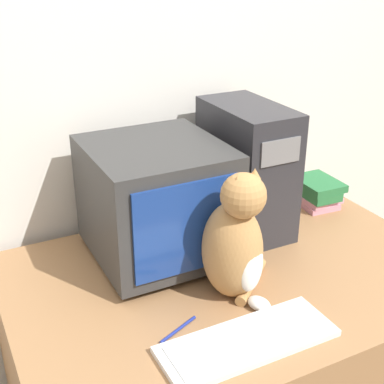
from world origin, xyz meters
name	(u,v)px	position (x,y,z in m)	size (l,w,h in m)	color
wall_back	(162,87)	(0.00, 1.03, 1.25)	(7.00, 0.05, 2.50)	silver
desk	(230,361)	(0.00, 0.48, 0.38)	(1.44, 0.97, 0.75)	#9E7047
crt_monitor	(157,201)	(-0.18, 0.69, 0.96)	(0.43, 0.46, 0.40)	#333333
computer_tower	(246,168)	(0.20, 0.74, 0.99)	(0.22, 0.40, 0.47)	#28282D
keyboard	(248,341)	(-0.15, 0.16, 0.76)	(0.49, 0.18, 0.02)	silver
cat	(236,243)	(-0.07, 0.37, 0.94)	(0.29, 0.27, 0.41)	#B7844C
book_stack	(316,192)	(0.56, 0.76, 0.81)	(0.16, 0.20, 0.11)	pink
pen	(178,330)	(-0.29, 0.30, 0.76)	(0.14, 0.06, 0.01)	navy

